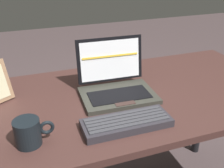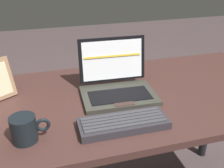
% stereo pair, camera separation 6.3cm
% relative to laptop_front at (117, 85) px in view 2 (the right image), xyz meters
% --- Properties ---
extents(desk, '(1.39, 0.69, 0.72)m').
position_rel_laptop_front_xyz_m(desk, '(0.06, -0.02, -0.13)').
color(desk, '#3E2521').
rests_on(desk, ground).
extents(laptop_front, '(0.31, 0.25, 0.22)m').
position_rel_laptop_front_xyz_m(laptop_front, '(0.00, 0.00, 0.00)').
color(laptop_front, '#32322B').
rests_on(laptop_front, desk).
extents(external_keyboard, '(0.31, 0.12, 0.03)m').
position_rel_laptop_front_xyz_m(external_keyboard, '(-0.05, -0.23, -0.03)').
color(external_keyboard, '#2C292F').
rests_on(external_keyboard, desk).
extents(coffee_mug, '(0.12, 0.08, 0.09)m').
position_rel_laptop_front_xyz_m(coffee_mug, '(-0.37, -0.22, 0.00)').
color(coffee_mug, black).
rests_on(coffee_mug, desk).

